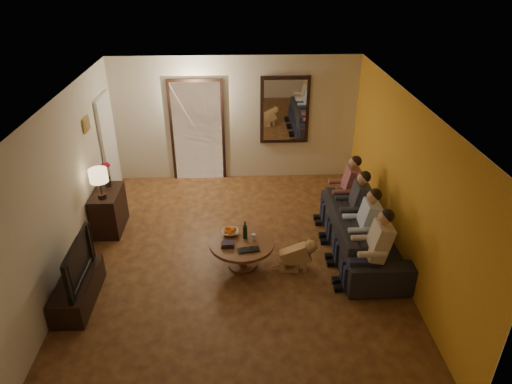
{
  "coord_description": "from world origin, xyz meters",
  "views": [
    {
      "loc": [
        0.03,
        -5.98,
        4.44
      ],
      "look_at": [
        0.3,
        0.3,
        1.05
      ],
      "focal_mm": 32.0,
      "sensor_mm": 36.0,
      "label": 1
    }
  ],
  "objects_px": {
    "dog": "(296,255)",
    "laptop": "(249,252)",
    "person_a": "(373,253)",
    "table_lamp": "(100,184)",
    "person_d": "(346,193)",
    "wine_bottle": "(245,230)",
    "sofa": "(363,232)",
    "bowl": "(230,232)",
    "tv": "(71,262)",
    "person_c": "(354,210)",
    "dresser": "(109,210)",
    "person_b": "(363,230)",
    "tv_stand": "(78,290)",
    "coffee_table": "(242,254)"
  },
  "relations": [
    {
      "from": "wine_bottle",
      "to": "person_c",
      "type": "bearing_deg",
      "value": 16.36
    },
    {
      "from": "dresser",
      "to": "tv_stand",
      "type": "bearing_deg",
      "value": -90.0
    },
    {
      "from": "wine_bottle",
      "to": "person_a",
      "type": "bearing_deg",
      "value": -20.24
    },
    {
      "from": "person_b",
      "to": "laptop",
      "type": "height_order",
      "value": "person_b"
    },
    {
      "from": "person_a",
      "to": "person_c",
      "type": "xyz_separation_m",
      "value": [
        0.0,
        1.2,
        0.0
      ]
    },
    {
      "from": "dog",
      "to": "coffee_table",
      "type": "bearing_deg",
      "value": 176.03
    },
    {
      "from": "dresser",
      "to": "laptop",
      "type": "xyz_separation_m",
      "value": [
        2.42,
        -1.46,
        0.09
      ]
    },
    {
      "from": "dog",
      "to": "person_b",
      "type": "bearing_deg",
      "value": 13.97
    },
    {
      "from": "sofa",
      "to": "dog",
      "type": "height_order",
      "value": "sofa"
    },
    {
      "from": "person_d",
      "to": "wine_bottle",
      "type": "distance_m",
      "value": 2.14
    },
    {
      "from": "person_a",
      "to": "table_lamp",
      "type": "bearing_deg",
      "value": 159.89
    },
    {
      "from": "dresser",
      "to": "sofa",
      "type": "xyz_separation_m",
      "value": [
        4.28,
        -0.85,
        -0.01
      ]
    },
    {
      "from": "sofa",
      "to": "bowl",
      "type": "xyz_separation_m",
      "value": [
        -2.14,
        -0.11,
        0.13
      ]
    },
    {
      "from": "dresser",
      "to": "table_lamp",
      "type": "height_order",
      "value": "table_lamp"
    },
    {
      "from": "laptop",
      "to": "wine_bottle",
      "type": "bearing_deg",
      "value": 88.33
    },
    {
      "from": "dog",
      "to": "laptop",
      "type": "bearing_deg",
      "value": -163.09
    },
    {
      "from": "tv_stand",
      "to": "person_b",
      "type": "height_order",
      "value": "person_b"
    },
    {
      "from": "person_b",
      "to": "bowl",
      "type": "distance_m",
      "value": 2.05
    },
    {
      "from": "table_lamp",
      "to": "person_c",
      "type": "relative_size",
      "value": 0.45
    },
    {
      "from": "dog",
      "to": "person_d",
      "type": "bearing_deg",
      "value": 57.62
    },
    {
      "from": "table_lamp",
      "to": "sofa",
      "type": "xyz_separation_m",
      "value": [
        4.28,
        -0.63,
        -0.65
      ]
    },
    {
      "from": "tv",
      "to": "sofa",
      "type": "distance_m",
      "value": 4.42
    },
    {
      "from": "sofa",
      "to": "wine_bottle",
      "type": "xyz_separation_m",
      "value": [
        -1.91,
        -0.23,
        0.25
      ]
    },
    {
      "from": "person_c",
      "to": "wine_bottle",
      "type": "xyz_separation_m",
      "value": [
        -1.81,
        -0.53,
        0.01
      ]
    },
    {
      "from": "coffee_table",
      "to": "sofa",
      "type": "bearing_deg",
      "value": 9.61
    },
    {
      "from": "sofa",
      "to": "dresser",
      "type": "bearing_deg",
      "value": 78.7
    },
    {
      "from": "tv_stand",
      "to": "tv",
      "type": "relative_size",
      "value": 1.08
    },
    {
      "from": "dresser",
      "to": "person_a",
      "type": "distance_m",
      "value": 4.53
    },
    {
      "from": "tv",
      "to": "person_a",
      "type": "xyz_separation_m",
      "value": [
        4.18,
        0.15,
        -0.09
      ]
    },
    {
      "from": "person_b",
      "to": "laptop",
      "type": "bearing_deg",
      "value": -169.96
    },
    {
      "from": "wine_bottle",
      "to": "tv",
      "type": "bearing_deg",
      "value": -160.83
    },
    {
      "from": "person_d",
      "to": "bowl",
      "type": "relative_size",
      "value": 4.63
    },
    {
      "from": "table_lamp",
      "to": "laptop",
      "type": "xyz_separation_m",
      "value": [
        2.42,
        -1.24,
        -0.55
      ]
    },
    {
      "from": "tv",
      "to": "person_a",
      "type": "height_order",
      "value": "person_a"
    },
    {
      "from": "wine_bottle",
      "to": "laptop",
      "type": "xyz_separation_m",
      "value": [
        0.05,
        -0.38,
        -0.14
      ]
    },
    {
      "from": "coffee_table",
      "to": "person_b",
      "type": "bearing_deg",
      "value": 0.99
    },
    {
      "from": "sofa",
      "to": "wine_bottle",
      "type": "distance_m",
      "value": 1.94
    },
    {
      "from": "tv",
      "to": "sofa",
      "type": "xyz_separation_m",
      "value": [
        4.28,
        1.05,
        -0.34
      ]
    },
    {
      "from": "person_a",
      "to": "person_d",
      "type": "height_order",
      "value": "same"
    },
    {
      "from": "person_b",
      "to": "laptop",
      "type": "distance_m",
      "value": 1.79
    },
    {
      "from": "wine_bottle",
      "to": "dog",
      "type": "bearing_deg",
      "value": -16.76
    },
    {
      "from": "tv",
      "to": "dog",
      "type": "xyz_separation_m",
      "value": [
        3.13,
        0.59,
        -0.41
      ]
    },
    {
      "from": "person_a",
      "to": "laptop",
      "type": "distance_m",
      "value": 1.79
    },
    {
      "from": "table_lamp",
      "to": "person_c",
      "type": "xyz_separation_m",
      "value": [
        4.18,
        -0.33,
        -0.41
      ]
    },
    {
      "from": "dresser",
      "to": "tv_stand",
      "type": "xyz_separation_m",
      "value": [
        0.0,
        -1.9,
        -0.18
      ]
    },
    {
      "from": "person_d",
      "to": "bowl",
      "type": "distance_m",
      "value": 2.28
    },
    {
      "from": "wine_bottle",
      "to": "sofa",
      "type": "bearing_deg",
      "value": 6.92
    },
    {
      "from": "person_a",
      "to": "person_b",
      "type": "bearing_deg",
      "value": 90.0
    },
    {
      "from": "person_b",
      "to": "person_d",
      "type": "xyz_separation_m",
      "value": [
        0.0,
        1.2,
        0.0
      ]
    },
    {
      "from": "person_c",
      "to": "coffee_table",
      "type": "xyz_separation_m",
      "value": [
        -1.86,
        -0.63,
        -0.38
      ]
    }
  ]
}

